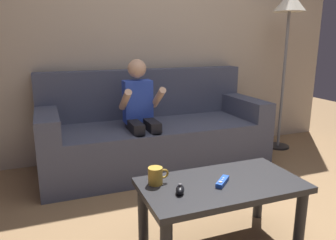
{
  "coord_description": "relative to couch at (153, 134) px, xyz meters",
  "views": [
    {
      "loc": [
        -1.14,
        -1.3,
        1.17
      ],
      "look_at": [
        -0.33,
        0.82,
        0.6
      ],
      "focal_mm": 34.81,
      "sensor_mm": 36.0,
      "label": 1
    }
  ],
  "objects": [
    {
      "name": "wall_back",
      "position": [
        0.22,
        0.39,
        0.95
      ],
      "size": [
        4.08,
        0.05,
        2.5
      ],
      "primitive_type": "cube",
      "color": "#B2A38E",
      "rests_on": "ground"
    },
    {
      "name": "couch",
      "position": [
        0.0,
        0.0,
        0.0
      ],
      "size": [
        2.03,
        0.8,
        0.89
      ],
      "color": "#474C60",
      "rests_on": "ground"
    },
    {
      "name": "person_seated_on_couch",
      "position": [
        -0.17,
        -0.19,
        0.27
      ],
      "size": [
        0.34,
        0.42,
        1.01
      ],
      "color": "black",
      "rests_on": "ground"
    },
    {
      "name": "coffee_table",
      "position": [
        -0.04,
        -1.33,
        0.02
      ],
      "size": [
        0.91,
        0.48,
        0.4
      ],
      "color": "#232326",
      "rests_on": "ground"
    },
    {
      "name": "game_remote_blue_near_edge",
      "position": [
        -0.05,
        -1.34,
        0.1
      ],
      "size": [
        0.13,
        0.12,
        0.03
      ],
      "color": "blue",
      "rests_on": "coffee_table"
    },
    {
      "name": "nunchuk_black",
      "position": [
        -0.31,
        -1.37,
        0.11
      ],
      "size": [
        0.08,
        0.1,
        0.05
      ],
      "color": "black",
      "rests_on": "coffee_table"
    },
    {
      "name": "coffee_mug",
      "position": [
        -0.39,
        -1.21,
        0.14
      ],
      "size": [
        0.12,
        0.08,
        0.09
      ],
      "color": "#B78C2D",
      "rests_on": "coffee_table"
    },
    {
      "name": "floor_lamp",
      "position": [
        1.46,
        0.0,
        1.11
      ],
      "size": [
        0.32,
        0.32,
        1.64
      ],
      "color": "black",
      "rests_on": "ground"
    }
  ]
}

